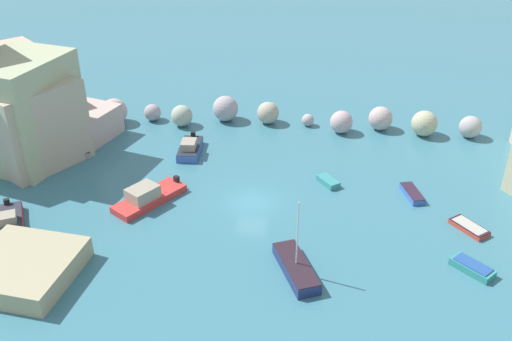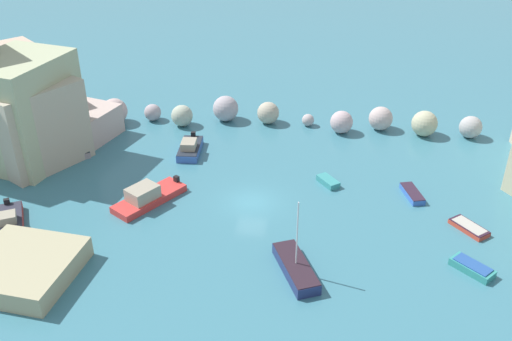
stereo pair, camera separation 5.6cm
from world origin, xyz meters
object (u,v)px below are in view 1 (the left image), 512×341
object	(u,v)px
moored_boat_2	(412,193)
moored_boat_5	(190,148)
moored_boat_4	(147,197)
moored_boat_7	(469,227)
moored_boat_3	(328,181)
moored_boat_8	(472,267)
moored_boat_1	(8,222)
moored_boat_6	(78,150)
stone_dock	(24,268)
moored_boat_0	(296,268)

from	to	relation	value
moored_boat_2	moored_boat_5	distance (m)	21.32
moored_boat_4	moored_boat_7	distance (m)	26.02
moored_boat_3	moored_boat_7	xyz separation A→B (m)	(10.91, -5.83, -0.04)
moored_boat_4	moored_boat_8	bearing A→B (deg)	110.63
moored_boat_3	moored_boat_5	size ratio (longest dim) A/B	0.53
moored_boat_1	moored_boat_6	size ratio (longest dim) A/B	1.49
moored_boat_5	moored_boat_7	distance (m)	26.39
stone_dock	moored_boat_7	distance (m)	33.16
moored_boat_0	moored_boat_2	size ratio (longest dim) A/B	1.79
moored_boat_3	moored_boat_8	xyz separation A→B (m)	(10.02, -10.92, 0.03)
moored_boat_1	moored_boat_4	world-z (taller)	moored_boat_4
stone_dock	moored_boat_6	xyz separation A→B (m)	(-3.17, 18.13, -0.44)
moored_boat_5	moored_boat_0	bearing A→B (deg)	30.81
moored_boat_2	moored_boat_8	xyz separation A→B (m)	(2.88, -9.64, 0.04)
moored_boat_7	moored_boat_0	bearing A→B (deg)	78.63
moored_boat_7	moored_boat_2	bearing A→B (deg)	1.87
moored_boat_0	moored_boat_2	xyz separation A→B (m)	(9.47, 11.12, -0.19)
moored_boat_2	moored_boat_7	distance (m)	5.90
moored_boat_0	moored_boat_8	distance (m)	12.44
stone_dock	moored_boat_0	xyz separation A→B (m)	(18.70, 2.35, -0.32)
moored_boat_0	moored_boat_8	world-z (taller)	moored_boat_0
moored_boat_8	moored_boat_5	bearing A→B (deg)	10.79
moored_boat_2	moored_boat_4	world-z (taller)	moored_boat_4
moored_boat_5	moored_boat_7	world-z (taller)	moored_boat_5
moored_boat_3	moored_boat_5	world-z (taller)	moored_boat_5
moored_boat_8	moored_boat_0	bearing A→B (deg)	51.09
moored_boat_4	moored_boat_7	xyz separation A→B (m)	(25.99, -1.19, -0.38)
stone_dock	moored_boat_4	world-z (taller)	moored_boat_4
moored_boat_7	moored_boat_5	bearing A→B (deg)	29.11
moored_boat_1	moored_boat_5	world-z (taller)	moored_boat_5
moored_boat_1	moored_boat_5	bearing A→B (deg)	112.67
moored_boat_3	moored_boat_8	size ratio (longest dim) A/B	0.79
moored_boat_2	moored_boat_6	xyz separation A→B (m)	(-31.34, 4.65, 0.06)
moored_boat_0	moored_boat_7	size ratio (longest dim) A/B	1.82
stone_dock	moored_boat_3	distance (m)	25.69
moored_boat_4	moored_boat_8	size ratio (longest dim) A/B	2.17
moored_boat_2	moored_boat_6	size ratio (longest dim) A/B	0.92
moored_boat_1	moored_boat_8	size ratio (longest dim) A/B	1.74
moored_boat_1	moored_boat_7	distance (m)	36.11
moored_boat_2	moored_boat_3	bearing A→B (deg)	-114.99
moored_boat_3	moored_boat_6	world-z (taller)	moored_boat_6
moored_boat_1	moored_boat_6	bearing A→B (deg)	149.30
stone_dock	moored_boat_1	distance (m)	6.92
moored_boat_0	moored_boat_4	world-z (taller)	moored_boat_0
moored_boat_1	moored_boat_5	xyz separation A→B (m)	(11.68, 13.66, 0.09)
moored_boat_5	moored_boat_8	xyz separation A→B (m)	(23.39, -15.44, -0.25)
moored_boat_3	moored_boat_6	bearing A→B (deg)	46.07
stone_dock	moored_boat_2	size ratio (longest dim) A/B	2.09
moored_boat_3	moored_boat_4	bearing A→B (deg)	71.07
moored_boat_1	moored_boat_7	world-z (taller)	moored_boat_1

